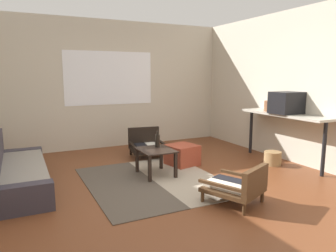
{
  "coord_description": "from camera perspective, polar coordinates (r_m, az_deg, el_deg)",
  "views": [
    {
      "loc": [
        -1.87,
        -3.63,
        1.57
      ],
      "look_at": [
        0.37,
        0.93,
        0.74
      ],
      "focal_mm": 33.66,
      "sensor_mm": 36.0,
      "label": 1
    }
  ],
  "objects": [
    {
      "name": "coffee_table",
      "position": [
        4.93,
        -2.23,
        -5.19
      ],
      "size": [
        0.51,
        0.6,
        0.42
      ],
      "color": "black",
      "rests_on": "ground"
    },
    {
      "name": "clay_vase",
      "position": [
        6.09,
        18.19,
        3.56
      ],
      "size": [
        0.25,
        0.25,
        0.29
      ],
      "color": "brown",
      "rests_on": "console_shelf"
    },
    {
      "name": "couch",
      "position": [
        4.9,
        -25.98,
        -7.63
      ],
      "size": [
        0.74,
        2.08,
        0.7
      ],
      "color": "#38333D",
      "rests_on": "ground"
    },
    {
      "name": "far_wall_with_window",
      "position": [
        6.95,
        -10.66,
        7.37
      ],
      "size": [
        5.6,
        0.13,
        2.7
      ],
      "color": "beige",
      "rests_on": "ground"
    },
    {
      "name": "armchair_by_window",
      "position": [
        6.13,
        -3.98,
        -3.34
      ],
      "size": [
        0.71,
        0.7,
        0.53
      ],
      "color": "black",
      "rests_on": "ground"
    },
    {
      "name": "area_rug",
      "position": [
        4.76,
        -2.66,
        -9.88
      ],
      "size": [
        1.89,
        2.2,
        0.01
      ],
      "color": "#4C4238",
      "rests_on": "ground"
    },
    {
      "name": "crt_television",
      "position": [
        5.82,
        20.72,
        3.96
      ],
      "size": [
        0.51,
        0.41,
        0.38
      ],
      "color": "black",
      "rests_on": "console_shelf"
    },
    {
      "name": "ottoman_orange",
      "position": [
        5.53,
        2.58,
        -5.25
      ],
      "size": [
        0.56,
        0.56,
        0.36
      ],
      "primitive_type": "cube",
      "rotation": [
        0.0,
        0.0,
        0.2
      ],
      "color": "#993D28",
      "rests_on": "ground"
    },
    {
      "name": "side_wall_right",
      "position": [
        6.0,
        23.02,
        6.49
      ],
      "size": [
        0.12,
        6.6,
        2.7
      ],
      "primitive_type": "cube",
      "color": "beige",
      "rests_on": "ground"
    },
    {
      "name": "armchair_striped_foreground",
      "position": [
        4.0,
        12.56,
        -10.48
      ],
      "size": [
        0.78,
        0.82,
        0.5
      ],
      "color": "#472D19",
      "rests_on": "ground"
    },
    {
      "name": "console_shelf",
      "position": [
        5.89,
        20.25,
        1.28
      ],
      "size": [
        0.44,
        1.79,
        0.9
      ],
      "color": "#B2AD9E",
      "rests_on": "ground"
    },
    {
      "name": "glass_bottle",
      "position": [
        5.06,
        -1.93,
        -2.6
      ],
      "size": [
        0.07,
        0.07,
        0.26
      ],
      "color": "black",
      "rests_on": "coffee_table"
    },
    {
      "name": "wicker_basket",
      "position": [
        5.84,
        18.41,
        -5.55
      ],
      "size": [
        0.3,
        0.3,
        0.24
      ],
      "primitive_type": "cylinder",
      "color": "#9E7A4C",
      "rests_on": "ground"
    },
    {
      "name": "ground_plane",
      "position": [
        4.37,
        1.02,
        -11.72
      ],
      "size": [
        7.8,
        7.8,
        0.0
      ],
      "primitive_type": "plane",
      "color": "brown"
    }
  ]
}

